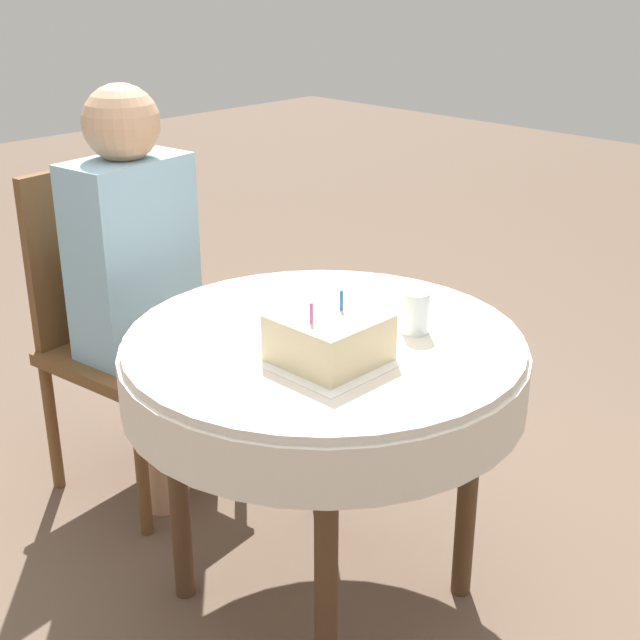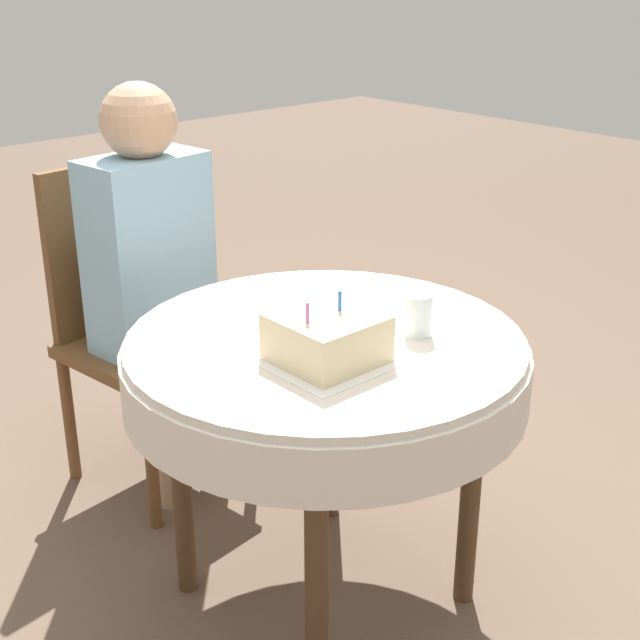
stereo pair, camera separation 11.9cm
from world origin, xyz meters
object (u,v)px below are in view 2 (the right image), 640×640
(person, at_px, (153,256))
(birthday_cake, at_px, (327,338))
(chair, at_px, (136,317))
(drinking_glass, at_px, (418,315))

(person, relative_size, birthday_cake, 5.95)
(chair, height_order, birthday_cake, chair)
(birthday_cake, bearing_deg, drinking_glass, -7.87)
(person, bearing_deg, birthday_cake, -103.26)
(chair, bearing_deg, drinking_glass, -87.08)
(chair, bearing_deg, birthday_cake, -101.81)
(chair, height_order, drinking_glass, chair)
(birthday_cake, height_order, drinking_glass, birthday_cake)
(person, height_order, drinking_glass, person)
(chair, bearing_deg, person, -90.00)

